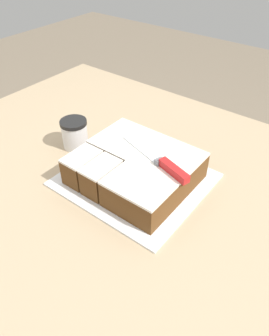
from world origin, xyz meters
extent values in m
plane|color=#7F705B|center=(0.00, 0.00, 0.00)|extent=(8.00, 8.00, 0.00)
cube|color=tan|center=(0.00, 0.00, 0.44)|extent=(1.40, 1.10, 0.89)
cube|color=white|center=(0.06, 0.00, 0.89)|extent=(0.39, 0.36, 0.01)
cube|color=brown|center=(0.06, 0.05, 0.93)|extent=(0.32, 0.17, 0.08)
cube|color=white|center=(0.06, 0.05, 0.97)|extent=(0.32, 0.17, 0.01)
cube|color=brown|center=(0.14, -0.09, 0.93)|extent=(0.17, 0.11, 0.08)
cube|color=white|center=(0.14, -0.09, 0.97)|extent=(0.17, 0.11, 0.01)
cube|color=brown|center=(-0.06, -0.09, 0.93)|extent=(0.07, 0.11, 0.08)
cube|color=white|center=(-0.06, -0.09, 0.97)|extent=(0.07, 0.11, 0.01)
cube|color=brown|center=(0.01, -0.09, 0.93)|extent=(0.07, 0.11, 0.08)
cube|color=white|center=(0.01, -0.09, 0.97)|extent=(0.07, 0.11, 0.01)
cube|color=silver|center=(0.06, 0.03, 0.98)|extent=(0.17, 0.07, 0.00)
cube|color=slate|center=(0.13, 0.01, 0.99)|extent=(0.02, 0.03, 0.02)
cube|color=red|center=(0.19, 0.00, 0.99)|extent=(0.10, 0.05, 0.02)
cylinder|color=white|center=(-0.20, 0.02, 0.93)|extent=(0.08, 0.08, 0.09)
cylinder|color=black|center=(-0.20, 0.02, 0.98)|extent=(0.09, 0.09, 0.01)
camera|label=1|loc=(0.50, -0.57, 1.52)|focal=35.00mm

